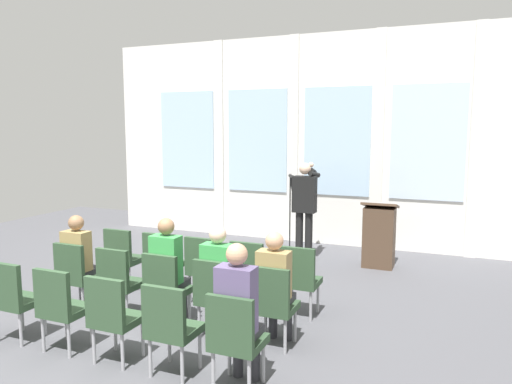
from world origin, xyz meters
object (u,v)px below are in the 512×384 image
Objects in this scene: chair_r2_c3 at (170,324)px; audience_r2_c4 at (238,309)px; chair_r1_c2 at (165,286)px; chair_r0_c1 at (162,260)px; chair_r2_c4 at (235,336)px; chair_r1_c0 at (76,273)px; chair_r1_c1 at (119,279)px; chair_r0_c4 at (299,277)px; chair_r2_c1 at (61,304)px; audience_r1_c0 at (80,257)px; lectern at (379,236)px; chair_r0_c2 at (204,265)px; chair_r2_c0 at (14,296)px; chair_r2_c2 at (113,314)px; mic_stand at (290,236)px; chair_r0_c0 at (123,255)px; speaker at (304,203)px; chair_r0_c3 at (250,270)px; chair_r1_c3 at (216,293)px; audience_r1_c2 at (169,267)px; audience_r1_c3 at (219,275)px; chair_r1_c4 at (273,301)px; audience_r1_c4 at (275,282)px.

chair_r2_c3 is 0.73m from audience_r2_c4.
chair_r0_c1 is at bearing 125.56° from chair_r1_c2.
chair_r2_c4 is 0.68× the size of audience_r2_c4.
chair_r1_c0 is 0.69m from chair_r1_c1.
chair_r0_c4 is 2.83m from chair_r2_c1.
audience_r1_c0 is at bearing 160.63° from audience_r2_c4.
audience_r2_c4 reaches higher than chair_r1_c1.
lectern is 4.55m from chair_r1_c1.
chair_r0_c4 is (1.38, 0.00, 0.00)m from chair_r0_c2.
chair_r2_c0 is 1.00× the size of chair_r2_c2.
mic_stand reaches higher than chair_r0_c0.
chair_r2_c2 and chair_r2_c3 have the same top height.
chair_r0_c4 is 2.91m from audience_r1_c0.
chair_r0_c2 is 1.00× the size of chair_r1_c1.
speaker reaches higher than chair_r1_c0.
chair_r1_c3 is (0.00, -0.97, 0.00)m from chair_r0_c3.
chair_r1_c0 is 1.00× the size of chair_r2_c2.
chair_r1_c3 is 1.15m from audience_r2_c4.
chair_r1_c2 is 1.00× the size of chair_r2_c3.
audience_r1_c2 reaches higher than chair_r0_c3.
audience_r1_c3 is 1.27m from chair_r2_c2.
audience_r2_c4 reaches higher than chair_r2_c2.
chair_r1_c0 is at bearing -177.74° from audience_r1_c3.
audience_r2_c4 is (1.38, -0.97, 0.02)m from audience_r1_c2.
chair_r2_c2 is (0.00, -1.93, 0.00)m from chair_r0_c2.
chair_r2_c1 is at bearing -125.56° from chair_r0_c3.
chair_r0_c0 is at bearing 125.56° from chair_r2_c2.
chair_r1_c4 is (2.07, -0.97, 0.00)m from chair_r0_c1.
chair_r0_c3 is 0.69m from chair_r0_c4.
audience_r1_c0 is 2.76m from audience_r1_c4.
chair_r2_c2 is at bearing -90.00° from chair_r0_c2.
mic_stand is 5.05m from chair_r2_c4.
chair_r1_c2 is 0.72m from audience_r1_c3.
chair_r0_c1 is 2.07m from chair_r0_c4.
audience_r1_c4 reaches higher than lectern.
audience_r1_c3 reaches higher than lectern.
chair_r0_c1 is at bearing 54.44° from chair_r1_c0.
chair_r1_c2 is 1.40m from audience_r1_c4.
mic_stand is 1.65× the size of chair_r1_c3.
chair_r0_c0 is at bearing 145.03° from chair_r1_c2.
mic_stand is 1.65× the size of chair_r1_c1.
chair_r0_c0 is 1.00× the size of chair_r0_c4.
chair_r1_c0 is (-0.69, -0.97, 0.00)m from chair_r0_c1.
mic_stand is 3.92m from audience_r1_c3.
chair_r0_c2 is 1.00× the size of chair_r2_c1.
speaker is at bearing -36.93° from mic_stand.
chair_r1_c2 is at bearing -93.43° from mic_stand.
audience_r1_c0 is 2.07m from audience_r1_c3.
chair_r0_c0 is at bearing 147.30° from audience_r1_c2.
chair_r0_c2 is 1.93m from chair_r2_c2.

